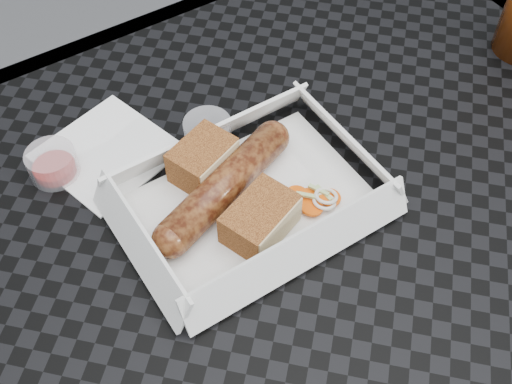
{
  "coord_description": "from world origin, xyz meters",
  "views": [
    {
      "loc": [
        -0.26,
        -0.24,
        1.25
      ],
      "look_at": [
        -0.06,
        0.06,
        0.78
      ],
      "focal_mm": 45.0,
      "sensor_mm": 36.0,
      "label": 1
    }
  ],
  "objects": [
    {
      "name": "food_tray",
      "position": [
        -0.06,
        0.07,
        0.75
      ],
      "size": [
        0.22,
        0.15,
        0.0
      ],
      "primitive_type": "cube",
      "color": "white",
      "rests_on": "patio_table"
    },
    {
      "name": "bread_far",
      "position": [
        -0.08,
        0.04,
        0.77
      ],
      "size": [
        0.08,
        0.07,
        0.04
      ],
      "primitive_type": "cube",
      "rotation": [
        0.0,
        0.0,
        0.35
      ],
      "color": "#925524",
      "rests_on": "food_tray"
    },
    {
      "name": "bread_near",
      "position": [
        -0.08,
        0.13,
        0.77
      ],
      "size": [
        0.07,
        0.06,
        0.04
      ],
      "primitive_type": "cube",
      "rotation": [
        0.0,
        0.0,
        0.35
      ],
      "color": "#925524",
      "rests_on": "food_tray"
    },
    {
      "name": "veg_garnish",
      "position": [
        -0.01,
        0.04,
        0.75
      ],
      "size": [
        0.03,
        0.03,
        0.0
      ],
      "color": "#EA550A",
      "rests_on": "food_tray"
    },
    {
      "name": "patio_table",
      "position": [
        0.0,
        0.0,
        0.67
      ],
      "size": [
        0.8,
        0.8,
        0.74
      ],
      "color": "black",
      "rests_on": "ground"
    },
    {
      "name": "condiment_cup_sauce",
      "position": [
        -0.21,
        0.22,
        0.76
      ],
      "size": [
        0.05,
        0.05,
        0.03
      ],
      "primitive_type": "cylinder",
      "color": "#99100B",
      "rests_on": "patio_table"
    },
    {
      "name": "napkin",
      "position": [
        -0.15,
        0.21,
        0.75
      ],
      "size": [
        0.15,
        0.15,
        0.0
      ],
      "primitive_type": "cube",
      "rotation": [
        0.0,
        0.0,
        0.28
      ],
      "color": "white",
      "rests_on": "patio_table"
    },
    {
      "name": "bratwurst",
      "position": [
        -0.08,
        0.09,
        0.77
      ],
      "size": [
        0.18,
        0.09,
        0.04
      ],
      "rotation": [
        0.0,
        0.0,
        0.35
      ],
      "color": "brown",
      "rests_on": "food_tray"
    },
    {
      "name": "condiment_cup_empty",
      "position": [
        -0.06,
        0.17,
        0.76
      ],
      "size": [
        0.05,
        0.05,
        0.03
      ],
      "primitive_type": "cylinder",
      "color": "silver",
      "rests_on": "patio_table"
    }
  ]
}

